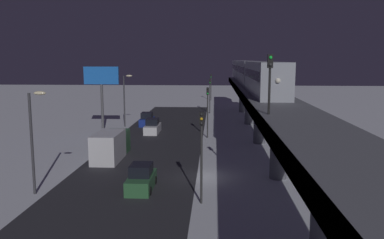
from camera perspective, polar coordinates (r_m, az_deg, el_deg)
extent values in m
plane|color=silver|center=(34.22, 0.83, -8.20)|extent=(240.00, 240.00, 0.00)
cube|color=#28282D|center=(34.89, -8.47, -7.96)|extent=(11.00, 99.61, 0.01)
cube|color=slate|center=(33.42, 12.44, 1.41)|extent=(5.00, 99.61, 0.80)
cube|color=#38383D|center=(33.12, 8.37, 1.45)|extent=(0.24, 97.61, 0.80)
cylinder|color=slate|center=(75.95, 7.28, 3.11)|extent=(1.40, 1.40, 5.42)
cylinder|color=slate|center=(61.85, 8.19, 1.85)|extent=(1.40, 1.40, 5.42)
cylinder|color=slate|center=(47.81, 9.63, -0.16)|extent=(1.40, 1.40, 5.42)
cylinder|color=slate|center=(33.94, 12.27, -3.81)|extent=(1.40, 1.40, 5.42)
cylinder|color=slate|center=(20.56, 18.55, -12.30)|extent=(1.40, 1.40, 5.42)
cube|color=#999EA8|center=(43.62, 10.34, 5.88)|extent=(2.90, 18.00, 3.40)
cube|color=black|center=(43.60, 10.35, 6.41)|extent=(2.94, 16.20, 0.90)
cube|color=#999EA8|center=(62.11, 8.24, 6.70)|extent=(2.90, 18.00, 3.40)
cube|color=black|center=(62.10, 8.25, 7.07)|extent=(2.94, 16.20, 0.90)
cube|color=#999EA8|center=(80.65, 7.10, 7.14)|extent=(2.90, 18.00, 3.40)
cube|color=black|center=(80.64, 7.10, 7.43)|extent=(2.94, 16.20, 0.90)
sphere|color=white|center=(34.66, 12.18, 5.43)|extent=(0.44, 0.44, 0.44)
cylinder|color=black|center=(27.12, 10.99, 4.07)|extent=(0.16, 0.16, 3.20)
cube|color=black|center=(27.04, 11.11, 8.19)|extent=(0.36, 0.28, 0.90)
sphere|color=#19F23F|center=(26.88, 11.17, 8.68)|extent=(0.22, 0.22, 0.22)
sphere|color=#333333|center=(26.88, 11.14, 7.70)|extent=(0.22, 0.22, 0.22)
cube|color=#2D6038|center=(31.23, -7.24, -8.87)|extent=(1.80, 4.25, 1.10)
cube|color=black|center=(30.95, -7.28, -7.13)|extent=(1.58, 2.04, 0.87)
cylinder|color=black|center=(32.69, -8.30, -8.52)|extent=(0.20, 0.64, 0.64)
cylinder|color=black|center=(32.40, -5.31, -8.62)|extent=(0.20, 0.64, 0.64)
cylinder|color=black|center=(30.24, -9.31, -9.97)|extent=(0.20, 0.64, 0.64)
cylinder|color=black|center=(29.92, -6.06, -10.10)|extent=(0.20, 0.64, 0.64)
cube|color=navy|center=(60.61, -6.44, -0.32)|extent=(1.80, 4.07, 1.10)
cube|color=black|center=(60.46, -6.46, 0.60)|extent=(1.58, 1.95, 0.87)
cube|color=silver|center=(54.33, -5.66, -1.34)|extent=(1.80, 4.43, 1.10)
cube|color=black|center=(54.17, -5.67, -0.31)|extent=(1.58, 2.13, 0.87)
cube|color=#2D6038|center=(43.65, -10.56, -3.03)|extent=(2.30, 2.20, 2.40)
cube|color=silver|center=(40.01, -11.86, -3.84)|extent=(2.40, 5.00, 2.80)
cylinder|color=#2D2D2D|center=(27.44, 1.36, -6.49)|extent=(0.16, 0.16, 5.50)
cube|color=black|center=(26.79, 1.38, 0.14)|extent=(0.32, 0.32, 0.90)
sphere|color=black|center=(26.57, 1.37, 0.72)|extent=(0.20, 0.20, 0.20)
sphere|color=yellow|center=(26.61, 1.37, 0.08)|extent=(0.20, 0.20, 0.20)
sphere|color=black|center=(26.65, 1.36, -0.56)|extent=(0.20, 0.20, 0.20)
cylinder|color=#2D2D2D|center=(50.39, 2.24, 0.45)|extent=(0.16, 0.16, 5.50)
cube|color=black|center=(50.03, 2.26, 4.08)|extent=(0.32, 0.32, 0.90)
sphere|color=black|center=(49.83, 2.26, 4.40)|extent=(0.20, 0.20, 0.20)
sphere|color=black|center=(49.86, 2.25, 4.06)|extent=(0.20, 0.20, 0.20)
sphere|color=#19E53F|center=(49.88, 2.25, 3.72)|extent=(0.20, 0.20, 0.20)
cylinder|color=#2D2D2D|center=(73.61, 2.56, 3.02)|extent=(0.16, 0.16, 5.50)
cube|color=black|center=(73.37, 2.58, 5.51)|extent=(0.32, 0.32, 0.90)
sphere|color=black|center=(73.18, 2.58, 5.74)|extent=(0.20, 0.20, 0.20)
sphere|color=black|center=(73.19, 2.58, 5.50)|extent=(0.20, 0.20, 0.20)
sphere|color=#19E53F|center=(73.21, 2.58, 5.27)|extent=(0.20, 0.20, 0.20)
cylinder|color=#2D2D2D|center=(96.92, 2.73, 4.36)|extent=(0.16, 0.16, 5.50)
cube|color=black|center=(96.74, 2.75, 6.26)|extent=(0.32, 0.32, 0.90)
sphere|color=black|center=(96.55, 2.75, 6.43)|extent=(0.20, 0.20, 0.20)
sphere|color=black|center=(96.56, 2.75, 6.25)|extent=(0.20, 0.20, 0.20)
sphere|color=#19E53F|center=(96.57, 2.74, 6.07)|extent=(0.20, 0.20, 0.20)
cylinder|color=#4C4C51|center=(56.53, -12.69, 1.64)|extent=(0.36, 0.36, 6.50)
cube|color=blue|center=(56.18, -12.84, 6.15)|extent=(4.80, 0.30, 2.40)
cylinder|color=#38383D|center=(31.35, -21.89, -3.33)|extent=(0.20, 0.20, 7.50)
ellipsoid|color=#F4E5B2|center=(30.50, -20.92, 3.54)|extent=(0.90, 0.44, 0.30)
cylinder|color=#38383D|center=(59.55, -9.65, 2.56)|extent=(0.20, 0.20, 7.50)
ellipsoid|color=#F4E5B2|center=(59.11, -8.98, 6.18)|extent=(0.90, 0.44, 0.30)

